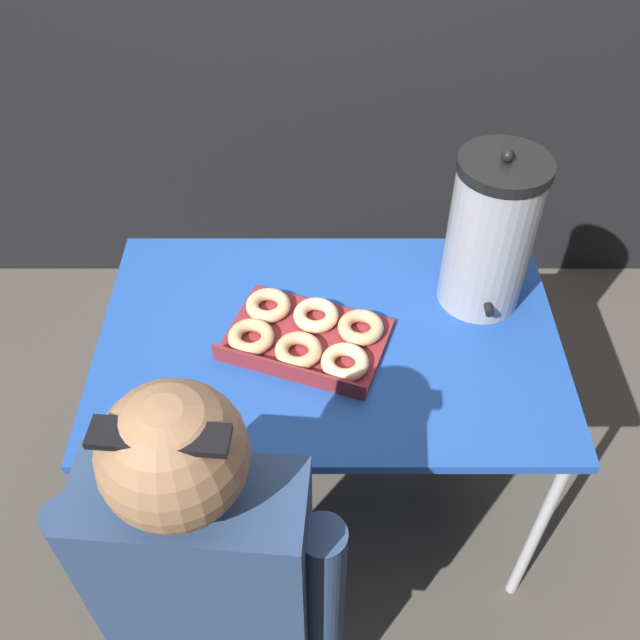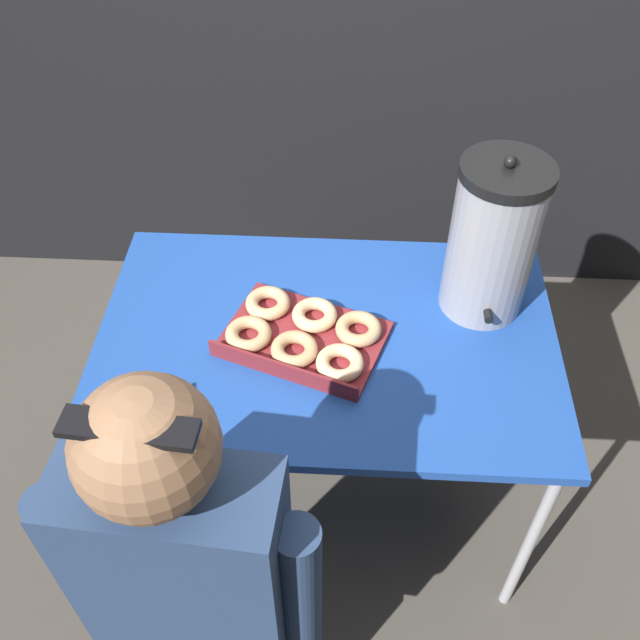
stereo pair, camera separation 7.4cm
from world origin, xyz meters
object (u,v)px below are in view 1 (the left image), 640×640
at_px(donut_box, 303,336).
at_px(cell_phone, 181,418).
at_px(coffee_urn, 488,233).
at_px(person_seated, 213,609).

distance_m(donut_box, cell_phone, 0.37).
bearing_deg(coffee_urn, cell_phone, -151.10).
xyz_separation_m(donut_box, person_seated, (-0.18, -0.65, -0.11)).
relative_size(coffee_urn, cell_phone, 2.74).
bearing_deg(coffee_urn, donut_box, -159.89).
xyz_separation_m(cell_phone, person_seated, (0.10, -0.41, -0.09)).
xyz_separation_m(donut_box, cell_phone, (-0.28, -0.24, -0.02)).
height_order(donut_box, coffee_urn, coffee_urn).
xyz_separation_m(donut_box, coffee_urn, (0.47, 0.17, 0.19)).
bearing_deg(person_seated, cell_phone, -70.92).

